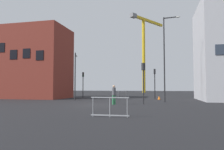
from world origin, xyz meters
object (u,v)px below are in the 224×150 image
(streetlamp_tall, at_px, (166,53))
(streetlamp_short, at_px, (75,71))
(construction_crane, at_px, (144,43))
(traffic_light_verge, at_px, (155,79))
(pedestrian_walking, at_px, (114,93))
(traffic_cone_on_verge, at_px, (159,98))
(traffic_light_near, at_px, (143,76))
(traffic_light_crosswalk, at_px, (83,81))

(streetlamp_tall, height_order, streetlamp_short, streetlamp_tall)
(construction_crane, distance_m, traffic_light_verge, 36.09)
(construction_crane, distance_m, streetlamp_short, 40.66)
(construction_crane, height_order, pedestrian_walking, construction_crane)
(streetlamp_tall, bearing_deg, traffic_cone_on_verge, 100.75)
(traffic_light_verge, bearing_deg, streetlamp_tall, -76.35)
(traffic_light_near, xyz_separation_m, pedestrian_walking, (-2.65, -1.04, -1.58))
(streetlamp_short, xyz_separation_m, traffic_cone_on_verge, (10.07, 3.61, -3.38))
(pedestrian_walking, bearing_deg, streetlamp_tall, 42.77)
(streetlamp_tall, height_order, pedestrian_walking, streetlamp_tall)
(streetlamp_short, bearing_deg, traffic_light_near, -25.93)
(traffic_cone_on_verge, bearing_deg, traffic_light_crosswalk, 167.03)
(construction_crane, relative_size, pedestrian_walking, 12.46)
(construction_crane, relative_size, traffic_cone_on_verge, 45.27)
(streetlamp_tall, bearing_deg, traffic_light_near, -122.41)
(construction_crane, xyz_separation_m, pedestrian_walking, (0.60, -44.03, -13.61))
(traffic_cone_on_verge, bearing_deg, construction_crane, 97.42)
(construction_crane, bearing_deg, traffic_cone_on_verge, -82.58)
(streetlamp_short, bearing_deg, streetlamp_tall, -4.35)
(construction_crane, relative_size, streetlamp_short, 3.84)
(construction_crane, xyz_separation_m, streetlamp_tall, (5.42, -39.57, -9.33))
(streetlamp_short, relative_size, traffic_light_crosswalk, 1.50)
(traffic_light_near, bearing_deg, pedestrian_walking, -158.56)
(traffic_light_verge, bearing_deg, streetlamp_short, -152.66)
(pedestrian_walking, relative_size, traffic_cone_on_verge, 3.63)
(construction_crane, relative_size, traffic_light_near, 5.73)
(pedestrian_walking, bearing_deg, streetlamp_short, 139.01)
(construction_crane, xyz_separation_m, traffic_light_verge, (4.03, -33.82, -11.92))
(streetlamp_tall, bearing_deg, pedestrian_walking, -137.23)
(traffic_light_crosswalk, distance_m, pedestrian_walking, 13.80)
(traffic_light_verge, xyz_separation_m, traffic_cone_on_verge, (0.55, -1.31, -2.52))
(traffic_light_near, bearing_deg, traffic_cone_on_verge, 80.41)
(traffic_light_verge, bearing_deg, construction_crane, 96.79)
(traffic_light_crosswalk, xyz_separation_m, traffic_cone_on_verge, (11.40, -2.62, -2.41))
(traffic_light_crosswalk, xyz_separation_m, pedestrian_walking, (7.42, -11.53, -1.58))
(streetlamp_short, bearing_deg, traffic_light_verge, 27.34)
(streetlamp_tall, bearing_deg, traffic_light_verge, 103.65)
(traffic_light_crosswalk, height_order, traffic_light_verge, traffic_light_verge)
(streetlamp_tall, xyz_separation_m, streetlamp_short, (-10.91, 0.83, -1.73))
(traffic_light_crosswalk, height_order, pedestrian_walking, traffic_light_crosswalk)
(streetlamp_short, xyz_separation_m, traffic_light_near, (8.74, -4.25, -0.97))
(streetlamp_tall, distance_m, traffic_cone_on_verge, 6.82)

